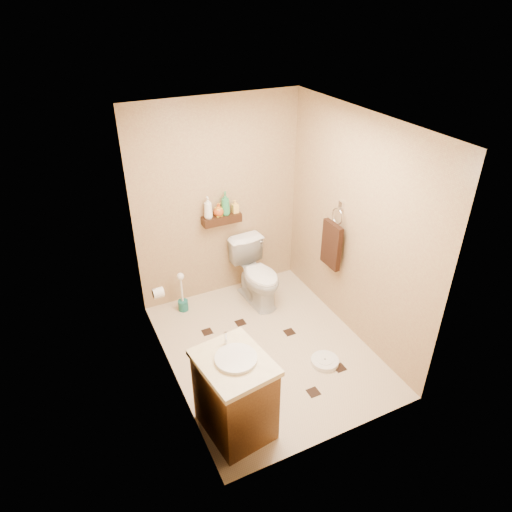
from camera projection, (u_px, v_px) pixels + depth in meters
ground at (266, 348)px, 4.89m from camera, size 2.50×2.50×0.00m
wall_back at (218, 202)px, 5.24m from camera, size 2.00×0.04×2.40m
wall_front at (346, 329)px, 3.31m from camera, size 2.00×0.04×2.40m
wall_left at (164, 277)px, 3.90m from camera, size 0.04×2.50×2.40m
wall_right at (355, 230)px, 4.65m from camera, size 0.04×2.50×2.40m
ceiling at (270, 123)px, 3.66m from camera, size 2.00×2.50×0.02m
wall_shelf at (222, 219)px, 5.27m from camera, size 0.46×0.14×0.10m
floor_accents at (270, 350)px, 4.85m from camera, size 1.13×1.38×0.01m
toilet at (258, 274)px, 5.45m from camera, size 0.47×0.77×0.76m
vanity at (235, 394)px, 3.81m from camera, size 0.61×0.71×0.91m
bathroom_scale at (325, 361)px, 4.68m from camera, size 0.31×0.31×0.06m
toilet_brush at (182, 297)px, 5.38m from camera, size 0.12×0.12×0.52m
towel_ring at (332, 243)px, 4.94m from camera, size 0.12×0.30×0.76m
toilet_paper at (158, 293)px, 4.73m from camera, size 0.12×0.11×0.12m
bottle_a at (208, 208)px, 5.12m from camera, size 0.12×0.12×0.26m
bottle_b at (218, 210)px, 5.19m from camera, size 0.08×0.08×0.16m
bottle_c at (219, 210)px, 5.19m from camera, size 0.15×0.15×0.15m
bottle_d at (225, 204)px, 5.20m from camera, size 0.14×0.14×0.27m
bottle_e at (235, 206)px, 5.27m from camera, size 0.07×0.07×0.16m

